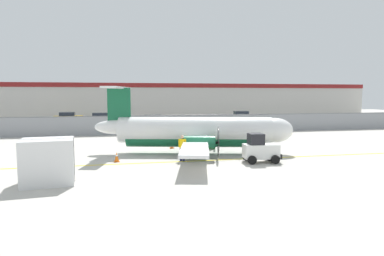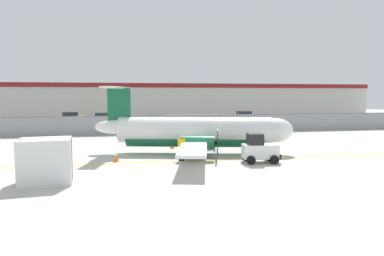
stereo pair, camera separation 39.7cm
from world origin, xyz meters
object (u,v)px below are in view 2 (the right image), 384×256
object	(u,v)px
baggage_tug	(259,149)
parked_car_3	(214,120)
traffic_cone_near_left	(172,144)
parked_car_0	(71,117)
parked_car_2	(156,121)
commuter_airplane	(198,132)
ground_crew_worker	(181,147)
cargo_container	(46,161)
traffic_cone_near_right	(116,157)
parked_car_4	(245,116)
parked_car_1	(102,118)

from	to	relation	value
baggage_tug	parked_car_3	distance (m)	24.35
traffic_cone_near_left	parked_car_0	size ratio (longest dim) A/B	0.15
parked_car_2	parked_car_3	size ratio (longest dim) A/B	0.98
commuter_airplane	ground_crew_worker	distance (m)	3.18
cargo_container	parked_car_3	world-z (taller)	cargo_container
parked_car_0	parked_car_3	size ratio (longest dim) A/B	0.97
ground_crew_worker	parked_car_0	xyz separation A→B (m)	(-11.63, 33.24, -0.06)
baggage_tug	traffic_cone_near_right	world-z (taller)	baggage_tug
cargo_container	parked_car_4	xyz separation A→B (m)	(23.06, 35.32, -0.21)
parked_car_3	traffic_cone_near_left	bearing A→B (deg)	57.71
ground_crew_worker	parked_car_1	bearing A→B (deg)	-133.00
parked_car_0	parked_car_3	distance (m)	22.52
parked_car_2	baggage_tug	bearing A→B (deg)	-76.88
parked_car_3	parked_car_4	distance (m)	11.24
parked_car_0	parked_car_1	bearing A→B (deg)	-32.57
parked_car_2	parked_car_4	bearing A→B (deg)	30.05
traffic_cone_near_right	parked_car_2	xyz separation A→B (m)	(4.68, 22.79, 0.58)
commuter_airplane	parked_car_4	world-z (taller)	commuter_airplane
ground_crew_worker	parked_car_2	world-z (taller)	same
traffic_cone_near_right	parked_car_4	xyz separation A→B (m)	(19.83, 30.43, 0.58)
parked_car_3	parked_car_2	bearing A→B (deg)	-13.18
traffic_cone_near_right	parked_car_0	distance (m)	33.46
parked_car_4	traffic_cone_near_left	bearing A→B (deg)	-117.00
ground_crew_worker	traffic_cone_near_left	xyz separation A→B (m)	(0.15, 5.44, -0.64)
traffic_cone_near_right	parked_car_0	xyz separation A→B (m)	(-7.42, 32.62, 0.58)
traffic_cone_near_left	traffic_cone_near_right	world-z (taller)	same
parked_car_1	baggage_tug	bearing A→B (deg)	106.18
commuter_airplane	baggage_tug	world-z (taller)	commuter_airplane
traffic_cone_near_left	parked_car_4	xyz separation A→B (m)	(15.47, 25.62, 0.58)
baggage_tug	parked_car_0	xyz separation A→B (m)	(-16.42, 34.76, 0.04)
traffic_cone_near_right	parked_car_4	world-z (taller)	parked_car_4
baggage_tug	parked_car_1	distance (m)	33.95
traffic_cone_near_left	parked_car_3	xyz separation A→B (m)	(8.07, 17.15, 0.58)
ground_crew_worker	parked_car_2	size ratio (longest dim) A/B	0.40
traffic_cone_near_left	parked_car_0	xyz separation A→B (m)	(-11.78, 27.80, 0.58)
traffic_cone_near_left	parked_car_3	world-z (taller)	parked_car_3
traffic_cone_near_right	parked_car_2	distance (m)	23.28
commuter_airplane	parked_car_2	bearing A→B (deg)	107.10
baggage_tug	parked_car_4	xyz separation A→B (m)	(10.82, 32.57, 0.04)
commuter_airplane	parked_car_0	world-z (taller)	commuter_airplane
baggage_tug	parked_car_0	size ratio (longest dim) A/B	0.57
cargo_container	parked_car_4	bearing A→B (deg)	51.02
commuter_airplane	parked_car_4	distance (m)	31.68
commuter_airplane	parked_car_2	world-z (taller)	commuter_airplane
cargo_container	parked_car_1	bearing A→B (deg)	83.24
cargo_container	traffic_cone_near_right	distance (m)	5.91
parked_car_0	parked_car_1	world-z (taller)	same
traffic_cone_near_right	parked_car_3	bearing A→B (deg)	60.51
ground_crew_worker	parked_car_1	size ratio (longest dim) A/B	0.39
ground_crew_worker	parked_car_4	size ratio (longest dim) A/B	0.39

